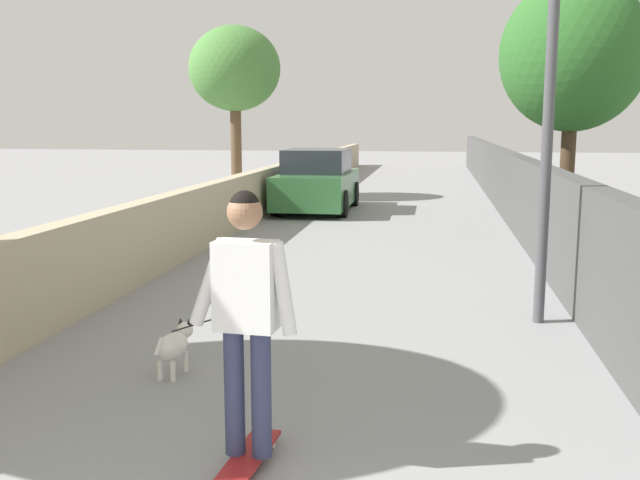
# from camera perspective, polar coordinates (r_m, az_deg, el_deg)

# --- Properties ---
(ground_plane) EXTENTS (80.00, 80.00, 0.00)m
(ground_plane) POSITION_cam_1_polar(r_m,az_deg,el_deg) (15.44, 4.67, 1.11)
(ground_plane) COLOR gray
(wall_left) EXTENTS (48.00, 0.30, 1.11)m
(wall_left) POSITION_cam_1_polar(r_m,az_deg,el_deg) (13.94, -7.90, 2.46)
(wall_left) COLOR tan
(wall_left) RESTS_ON ground
(fence_right) EXTENTS (48.00, 0.30, 1.52)m
(fence_right) POSITION_cam_1_polar(r_m,az_deg,el_deg) (13.43, 16.45, 2.78)
(fence_right) COLOR #4C4C4C
(fence_right) RESTS_ON ground
(tree_right_mid) EXTENTS (2.70, 2.70, 4.86)m
(tree_right_mid) POSITION_cam_1_polar(r_m,az_deg,el_deg) (14.51, 19.48, 13.64)
(tree_right_mid) COLOR #473523
(tree_right_mid) RESTS_ON ground
(tree_left_far) EXTENTS (2.60, 2.60, 4.91)m
(tree_left_far) POSITION_cam_1_polar(r_m,az_deg,el_deg) (21.07, -6.79, 13.27)
(tree_left_far) COLOR brown
(tree_left_far) RESTS_ON ground
(lamp_post) EXTENTS (0.36, 0.36, 4.50)m
(lamp_post) POSITION_cam_1_polar(r_m,az_deg,el_deg) (8.17, 17.98, 14.96)
(lamp_post) COLOR #4C4C51
(lamp_post) RESTS_ON ground
(skateboard) EXTENTS (0.81, 0.26, 0.08)m
(skateboard) POSITION_cam_1_polar(r_m,az_deg,el_deg) (4.86, -5.67, -16.74)
(skateboard) COLOR maroon
(skateboard) RESTS_ON ground
(person_skateboarder) EXTENTS (0.25, 0.71, 1.71)m
(person_skateboarder) POSITION_cam_1_polar(r_m,az_deg,el_deg) (4.51, -5.88, -5.03)
(person_skateboarder) COLOR #333859
(person_skateboarder) RESTS_ON skateboard
(dog) EXTENTS (1.89, 1.22, 1.06)m
(dog) POSITION_cam_1_polar(r_m,az_deg,el_deg) (6.49, -11.48, -8.14)
(dog) COLOR white
(dog) RESTS_ON ground
(car_near) EXTENTS (3.83, 1.80, 1.54)m
(car_near) POSITION_cam_1_polar(r_m,az_deg,el_deg) (18.02, -0.23, 4.60)
(car_near) COLOR #336B38
(car_near) RESTS_ON ground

